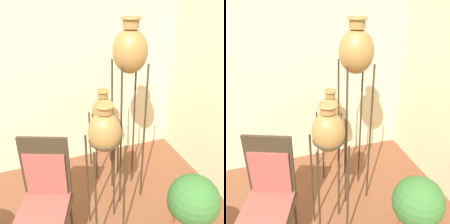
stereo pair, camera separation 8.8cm
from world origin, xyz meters
The scene contains 6 objects.
wall_back centered at (0.00, 2.12, 1.35)m, with size 8.19×0.06×2.70m.
vase_stand_tall centered at (1.07, 1.23, 1.67)m, with size 0.33×0.33×2.01m.
vase_stand_medium centered at (0.67, 0.80, 1.13)m, with size 0.29×0.29×1.42m.
vase_stand_short centered at (0.95, 1.71, 0.88)m, with size 0.31×0.31×1.15m.
chair centered at (0.11, 0.85, 0.60)m, with size 0.61×0.62×1.11m.
potted_plant centered at (1.44, 0.47, 0.38)m, with size 0.49×0.49×0.68m.
Camera 2 is at (0.17, -1.02, 2.30)m, focal length 42.00 mm.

